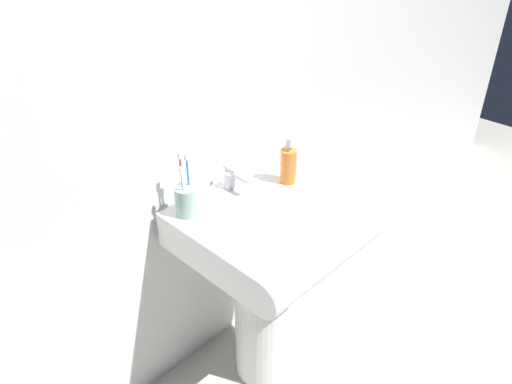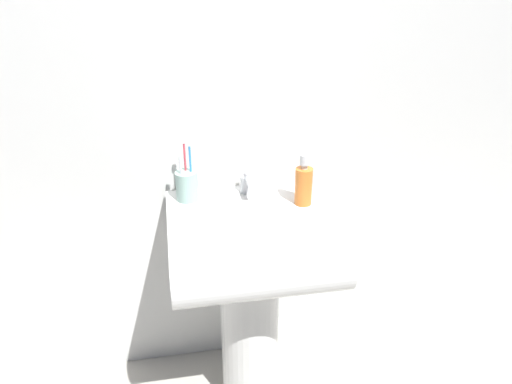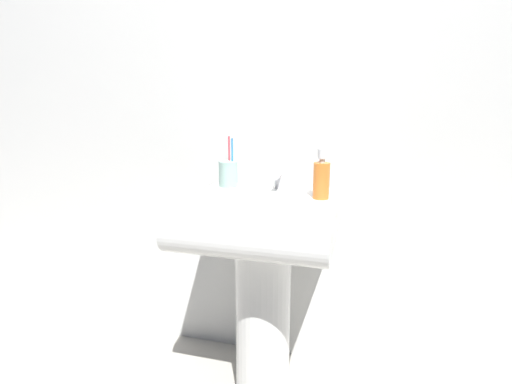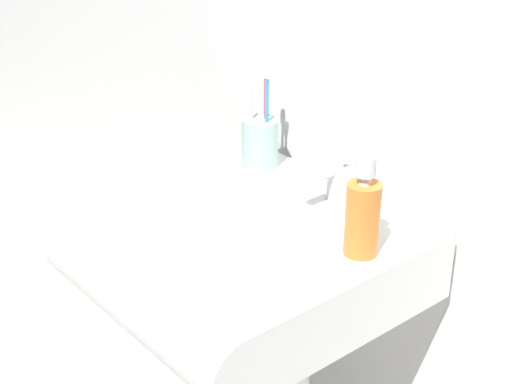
{
  "view_description": "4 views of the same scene",
  "coord_description": "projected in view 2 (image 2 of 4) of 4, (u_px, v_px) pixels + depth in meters",
  "views": [
    {
      "loc": [
        -0.95,
        -0.9,
        1.67
      ],
      "look_at": [
        -0.01,
        0.02,
        0.83
      ],
      "focal_mm": 35.0,
      "sensor_mm": 36.0,
      "label": 1
    },
    {
      "loc": [
        -0.22,
        -1.33,
        1.52
      ],
      "look_at": [
        0.02,
        0.01,
        0.85
      ],
      "focal_mm": 35.0,
      "sensor_mm": 36.0,
      "label": 2
    },
    {
      "loc": [
        0.32,
        -1.28,
        1.11
      ],
      "look_at": [
        -0.02,
        -0.03,
        0.79
      ],
      "focal_mm": 28.0,
      "sensor_mm": 36.0,
      "label": 3
    },
    {
      "loc": [
        0.92,
        -0.77,
        1.41
      ],
      "look_at": [
        -0.02,
        0.01,
        0.81
      ],
      "focal_mm": 55.0,
      "sensor_mm": 36.0,
      "label": 4
    }
  ],
  "objects": [
    {
      "name": "soap_bottle",
      "position": [
        304.0,
        184.0,
        1.6
      ],
      "size": [
        0.06,
        0.06,
        0.17
      ],
      "color": "orange",
      "rests_on": "sink_basin"
    },
    {
      "name": "sink_pedestal",
      "position": [
        250.0,
        328.0,
        1.74
      ],
      "size": [
        0.2,
        0.2,
        0.64
      ],
      "primitive_type": "cylinder",
      "color": "white",
      "rests_on": "ground"
    },
    {
      "name": "sink_basin",
      "position": [
        252.0,
        242.0,
        1.53
      ],
      "size": [
        0.5,
        0.52,
        0.12
      ],
      "color": "white",
      "rests_on": "sink_pedestal"
    },
    {
      "name": "faucet",
      "position": [
        247.0,
        183.0,
        1.67
      ],
      "size": [
        0.05,
        0.12,
        0.08
      ],
      "color": "silver",
      "rests_on": "sink_basin"
    },
    {
      "name": "toothbrush_cup",
      "position": [
        187.0,
        185.0,
        1.63
      ],
      "size": [
        0.07,
        0.07,
        0.21
      ],
      "color": "#99BFB2",
      "rests_on": "sink_basin"
    },
    {
      "name": "wall_back",
      "position": [
        234.0,
        57.0,
        1.59
      ],
      "size": [
        5.0,
        0.05,
        2.4
      ],
      "primitive_type": "cube",
      "color": "silver",
      "rests_on": "ground"
    }
  ]
}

